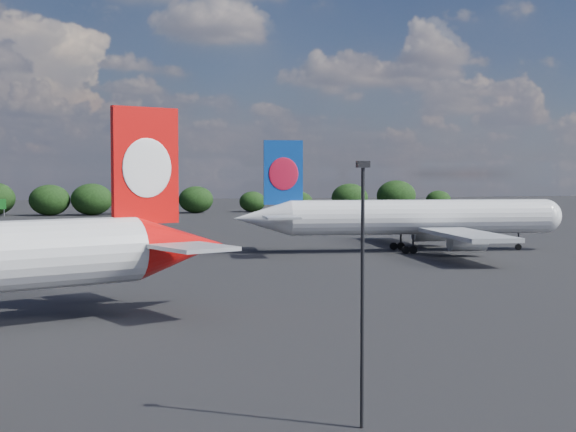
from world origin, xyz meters
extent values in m
plane|color=black|center=(0.00, 60.00, 0.00)|extent=(500.00, 500.00, 0.00)
cone|color=red|center=(10.07, 23.60, 5.06)|extent=(9.40, 7.71, 5.06)
cube|color=red|center=(7.26, 22.47, 11.54)|extent=(5.35, 2.54, 9.11)
ellipsoid|color=white|center=(7.37, 22.18, 11.36)|extent=(4.02, 1.77, 4.66)
ellipsoid|color=white|center=(7.14, 22.75, 11.36)|extent=(4.02, 1.77, 4.66)
cube|color=#A0A2A7|center=(10.27, 17.68, 5.46)|extent=(6.49, 7.33, 0.30)
cube|color=#A0A2A7|center=(6.12, 28.01, 5.46)|extent=(6.49, 7.33, 0.30)
cylinder|color=silver|center=(48.76, 62.49, 4.86)|extent=(37.26, 8.96, 4.86)
sphere|color=silver|center=(67.12, 60.42, 4.86)|extent=(5.37, 5.37, 4.86)
cone|color=silver|center=(26.53, 64.98, 4.86)|extent=(8.27, 5.70, 4.86)
cube|color=navy|center=(29.43, 64.66, 11.09)|extent=(5.37, 1.08, 8.75)
ellipsoid|color=red|center=(29.40, 64.37, 10.91)|extent=(4.08, 0.65, 4.47)
ellipsoid|color=red|center=(29.47, 64.95, 10.91)|extent=(4.08, 0.65, 4.47)
cube|color=#A0A2A7|center=(27.87, 59.45, 5.25)|extent=(5.00, 6.29, 0.29)
cube|color=#A0A2A7|center=(29.06, 70.08, 5.25)|extent=(5.00, 6.29, 0.29)
cube|color=#A0A2A7|center=(49.28, 49.71, 3.31)|extent=(8.45, 20.03, 0.53)
cube|color=#A0A2A7|center=(52.11, 74.83, 3.31)|extent=(8.45, 20.03, 0.53)
cylinder|color=#A0A2A7|center=(51.76, 54.32, 2.04)|extent=(5.13, 3.15, 2.63)
cube|color=#A0A2A7|center=(51.76, 54.32, 2.72)|extent=(2.16, 0.53, 1.17)
cylinder|color=#A0A2A7|center=(53.49, 69.78, 2.04)|extent=(5.13, 3.15, 2.63)
cube|color=#A0A2A7|center=(53.49, 69.78, 2.72)|extent=(2.16, 0.53, 1.17)
cylinder|color=black|center=(46.50, 59.80, 1.46)|extent=(0.30, 0.30, 2.43)
cylinder|color=black|center=(46.50, 59.80, 0.53)|extent=(1.11, 0.55, 1.07)
cylinder|color=black|center=(45.44, 59.92, 0.53)|extent=(1.11, 0.55, 1.07)
cylinder|color=black|center=(47.15, 65.60, 1.46)|extent=(0.30, 0.30, 2.43)
cylinder|color=black|center=(47.15, 65.60, 0.53)|extent=(1.11, 0.55, 1.07)
cylinder|color=black|center=(46.09, 65.72, 0.53)|extent=(1.11, 0.55, 1.07)
cylinder|color=black|center=(63.26, 60.86, 1.41)|extent=(0.26, 0.26, 2.43)
cylinder|color=black|center=(63.26, 60.86, 0.44)|extent=(0.91, 0.44, 0.88)
cylinder|color=black|center=(13.60, -9.17, 5.57)|extent=(0.16, 0.16, 11.14)
cube|color=black|center=(13.60, -9.17, 11.29)|extent=(0.55, 0.30, 0.28)
cylinder|color=gray|center=(-15.50, 176.00, 1.00)|extent=(0.20, 0.20, 2.00)
cube|color=gold|center=(12.00, 182.00, 4.00)|extent=(5.00, 0.30, 3.00)
cylinder|color=gray|center=(12.00, 182.00, 1.25)|extent=(0.30, 0.30, 2.50)
ellipsoid|color=black|center=(-4.32, 177.62, 4.06)|extent=(10.55, 8.93, 8.12)
ellipsoid|color=black|center=(6.42, 176.61, 4.20)|extent=(10.93, 9.25, 8.41)
ellipsoid|color=black|center=(18.53, 178.59, 4.22)|extent=(10.96, 9.27, 8.43)
ellipsoid|color=black|center=(34.78, 181.48, 3.75)|extent=(9.75, 8.25, 7.50)
ellipsoid|color=black|center=(51.42, 183.71, 2.96)|extent=(7.69, 6.51, 5.91)
ellipsoid|color=black|center=(64.53, 180.09, 2.90)|extent=(7.53, 6.37, 5.80)
ellipsoid|color=black|center=(78.29, 176.04, 4.09)|extent=(10.63, 8.99, 8.18)
ellipsoid|color=black|center=(93.92, 179.18, 4.53)|extent=(11.77, 9.96, 9.05)
ellipsoid|color=black|center=(107.80, 179.75, 2.98)|extent=(7.75, 6.56, 5.96)
camera|label=1|loc=(1.80, -41.00, 10.88)|focal=50.00mm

